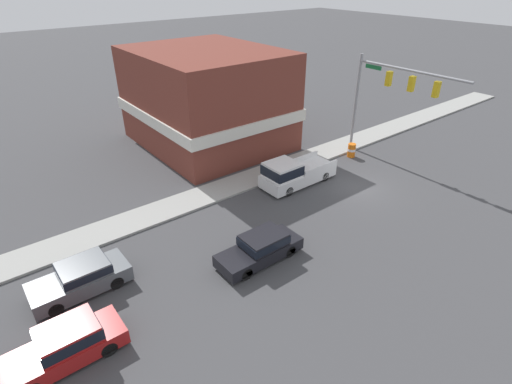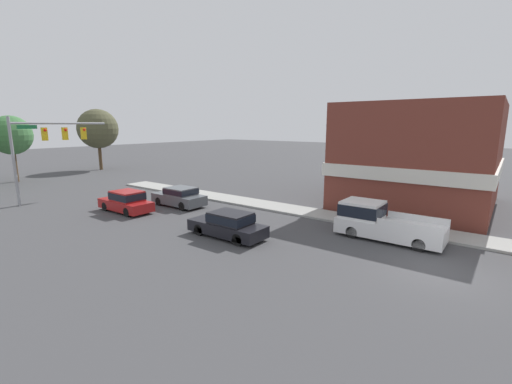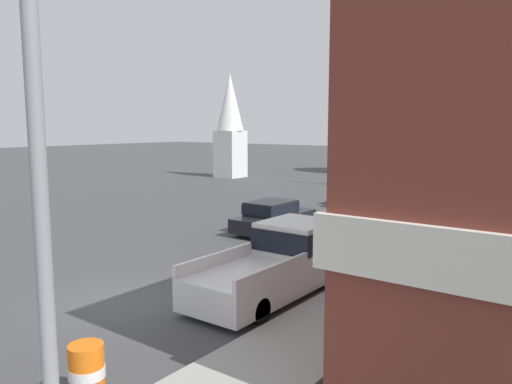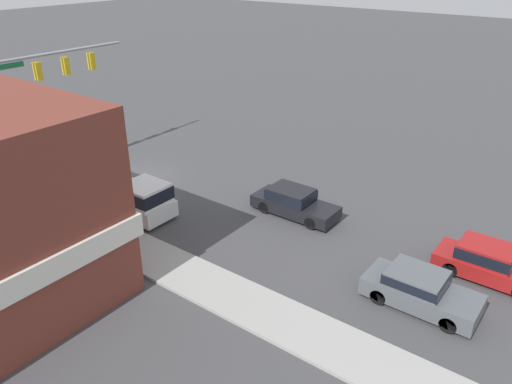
{
  "view_description": "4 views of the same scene",
  "coord_description": "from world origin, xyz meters",
  "px_view_note": "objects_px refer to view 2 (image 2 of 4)",
  "views": [
    {
      "loc": [
        -14.56,
        20.64,
        13.39
      ],
      "look_at": [
        0.1,
        9.12,
        2.84
      ],
      "focal_mm": 28.0,
      "sensor_mm": 36.0,
      "label": 1
    },
    {
      "loc": [
        -15.57,
        -2.12,
        6.22
      ],
      "look_at": [
        -0.53,
        9.17,
        2.53
      ],
      "focal_mm": 24.0,
      "sensor_mm": 36.0,
      "label": 2
    },
    {
      "loc": [
        11.22,
        -8.47,
        4.89
      ],
      "look_at": [
        -1.04,
        7.99,
        2.15
      ],
      "focal_mm": 35.0,
      "sensor_mm": 36.0,
      "label": 3
    },
    {
      "loc": [
        18.14,
        22.66,
        12.64
      ],
      "look_at": [
        1.32,
        10.03,
        2.44
      ],
      "focal_mm": 35.0,
      "sensor_mm": 36.0,
      "label": 4
    }
  ],
  "objects_px": {
    "car_lead": "(228,224)",
    "pickup_truck_parked": "(379,221)",
    "car_second_ahead": "(126,201)",
    "car_oncoming": "(180,196)"
  },
  "relations": [
    {
      "from": "car_lead",
      "to": "car_second_ahead",
      "type": "relative_size",
      "value": 1.04
    },
    {
      "from": "car_lead",
      "to": "pickup_truck_parked",
      "type": "xyz_separation_m",
      "value": [
        4.97,
        -6.77,
        0.21
      ]
    },
    {
      "from": "car_oncoming",
      "to": "car_second_ahead",
      "type": "relative_size",
      "value": 0.98
    },
    {
      "from": "car_oncoming",
      "to": "car_second_ahead",
      "type": "xyz_separation_m",
      "value": [
        -3.54,
        1.66,
        0.03
      ]
    },
    {
      "from": "car_lead",
      "to": "car_second_ahead",
      "type": "xyz_separation_m",
      "value": [
        -0.16,
        9.71,
        0.05
      ]
    },
    {
      "from": "car_oncoming",
      "to": "car_second_ahead",
      "type": "distance_m",
      "value": 3.91
    },
    {
      "from": "car_lead",
      "to": "pickup_truck_parked",
      "type": "height_order",
      "value": "pickup_truck_parked"
    },
    {
      "from": "car_lead",
      "to": "pickup_truck_parked",
      "type": "distance_m",
      "value": 8.4
    },
    {
      "from": "car_second_ahead",
      "to": "pickup_truck_parked",
      "type": "height_order",
      "value": "pickup_truck_parked"
    },
    {
      "from": "car_second_ahead",
      "to": "pickup_truck_parked",
      "type": "distance_m",
      "value": 17.26
    }
  ]
}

